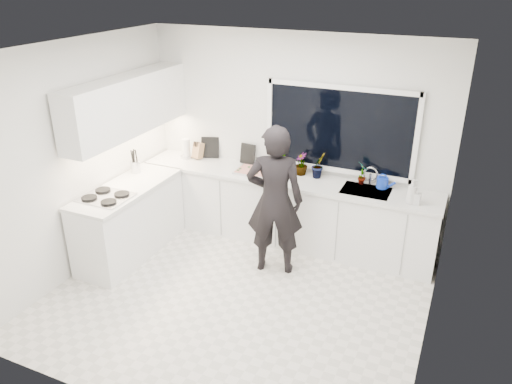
% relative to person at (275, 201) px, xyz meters
% --- Properties ---
extents(floor, '(4.00, 3.50, 0.02)m').
position_rel_person_xyz_m(floor, '(-0.15, -0.74, -0.92)').
color(floor, beige).
rests_on(floor, ground).
extents(wall_back, '(4.00, 0.02, 2.70)m').
position_rel_person_xyz_m(wall_back, '(-0.15, 1.02, 0.44)').
color(wall_back, white).
rests_on(wall_back, ground).
extents(wall_left, '(0.02, 3.50, 2.70)m').
position_rel_person_xyz_m(wall_left, '(-2.16, -0.74, 0.44)').
color(wall_left, white).
rests_on(wall_left, ground).
extents(wall_right, '(0.02, 3.50, 2.70)m').
position_rel_person_xyz_m(wall_right, '(1.86, -0.74, 0.44)').
color(wall_right, white).
rests_on(wall_right, ground).
extents(ceiling, '(4.00, 3.50, 0.02)m').
position_rel_person_xyz_m(ceiling, '(-0.15, -0.74, 1.80)').
color(ceiling, white).
rests_on(ceiling, wall_back).
extents(window, '(1.80, 0.02, 1.00)m').
position_rel_person_xyz_m(window, '(0.45, 0.99, 0.64)').
color(window, black).
rests_on(window, wall_back).
extents(base_cabinets_back, '(3.92, 0.58, 0.88)m').
position_rel_person_xyz_m(base_cabinets_back, '(-0.15, 0.71, -0.47)').
color(base_cabinets_back, white).
rests_on(base_cabinets_back, floor).
extents(base_cabinets_left, '(0.58, 1.60, 0.88)m').
position_rel_person_xyz_m(base_cabinets_left, '(-1.82, -0.39, -0.47)').
color(base_cabinets_left, white).
rests_on(base_cabinets_left, floor).
extents(countertop_back, '(3.94, 0.62, 0.04)m').
position_rel_person_xyz_m(countertop_back, '(-0.15, 0.70, -0.01)').
color(countertop_back, silver).
rests_on(countertop_back, base_cabinets_back).
extents(countertop_left, '(0.62, 1.60, 0.04)m').
position_rel_person_xyz_m(countertop_left, '(-1.82, -0.39, -0.01)').
color(countertop_left, silver).
rests_on(countertop_left, base_cabinets_left).
extents(upper_cabinets, '(0.34, 2.10, 0.70)m').
position_rel_person_xyz_m(upper_cabinets, '(-1.94, -0.04, 0.94)').
color(upper_cabinets, white).
rests_on(upper_cabinets, wall_left).
extents(sink, '(0.58, 0.42, 0.14)m').
position_rel_person_xyz_m(sink, '(0.90, 0.71, -0.04)').
color(sink, silver).
rests_on(sink, countertop_back).
extents(faucet, '(0.03, 0.03, 0.22)m').
position_rel_person_xyz_m(faucet, '(0.90, 0.91, 0.12)').
color(faucet, silver).
rests_on(faucet, countertop_back).
extents(stovetop, '(0.56, 0.48, 0.03)m').
position_rel_person_xyz_m(stovetop, '(-1.84, -0.74, 0.02)').
color(stovetop, black).
rests_on(stovetop, countertop_left).
extents(person, '(0.76, 0.60, 1.83)m').
position_rel_person_xyz_m(person, '(0.00, 0.00, 0.00)').
color(person, black).
rests_on(person, floor).
extents(pizza_tray, '(0.48, 0.36, 0.03)m').
position_rel_person_xyz_m(pizza_tray, '(-0.57, 0.68, 0.02)').
color(pizza_tray, silver).
rests_on(pizza_tray, countertop_back).
extents(pizza, '(0.44, 0.31, 0.01)m').
position_rel_person_xyz_m(pizza, '(-0.57, 0.68, 0.04)').
color(pizza, red).
rests_on(pizza, pizza_tray).
extents(watering_can, '(0.18, 0.18, 0.13)m').
position_rel_person_xyz_m(watering_can, '(1.06, 0.87, 0.07)').
color(watering_can, '#1438BE').
rests_on(watering_can, countertop_back).
extents(paper_towel_roll, '(0.11, 0.11, 0.26)m').
position_rel_person_xyz_m(paper_towel_roll, '(-1.68, 0.81, 0.14)').
color(paper_towel_roll, silver).
rests_on(paper_towel_roll, countertop_back).
extents(knife_block, '(0.15, 0.13, 0.22)m').
position_rel_person_xyz_m(knife_block, '(-1.51, 0.85, 0.12)').
color(knife_block, '#926644').
rests_on(knife_block, countertop_back).
extents(utensil_crock, '(0.17, 0.17, 0.16)m').
position_rel_person_xyz_m(utensil_crock, '(-2.00, 0.06, 0.09)').
color(utensil_crock, '#B5B5BA').
rests_on(utensil_crock, countertop_left).
extents(picture_frame_large, '(0.22, 0.04, 0.28)m').
position_rel_person_xyz_m(picture_frame_large, '(-0.79, 0.95, 0.15)').
color(picture_frame_large, black).
rests_on(picture_frame_large, countertop_back).
extents(picture_frame_small, '(0.24, 0.10, 0.30)m').
position_rel_person_xyz_m(picture_frame_small, '(-1.37, 0.95, 0.16)').
color(picture_frame_small, black).
rests_on(picture_frame_small, countertop_back).
extents(herb_plants, '(1.39, 0.28, 0.34)m').
position_rel_person_xyz_m(herb_plants, '(0.01, 0.87, 0.16)').
color(herb_plants, '#26662D').
rests_on(herb_plants, countertop_back).
extents(soap_bottles, '(0.17, 0.12, 0.30)m').
position_rel_person_xyz_m(soap_bottles, '(1.46, 0.56, 0.14)').
color(soap_bottles, '#D8BF66').
rests_on(soap_bottles, countertop_back).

